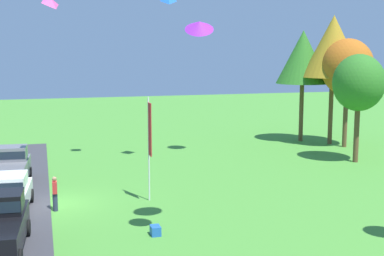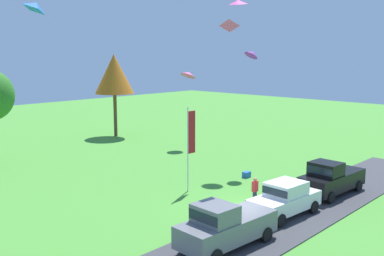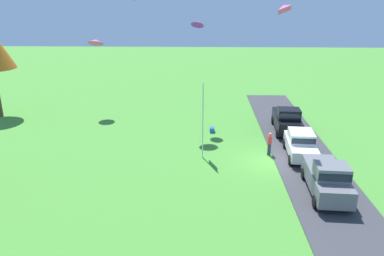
# 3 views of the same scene
# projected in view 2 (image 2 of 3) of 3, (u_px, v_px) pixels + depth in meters

# --- Properties ---
(ground_plane) EXTENTS (120.00, 120.00, 0.00)m
(ground_plane) POSITION_uv_depth(u_px,v_px,m) (242.00, 211.00, 25.06)
(ground_plane) COLOR #478E33
(pavement_strip) EXTENTS (36.00, 4.40, 0.06)m
(pavement_strip) POSITION_uv_depth(u_px,v_px,m) (280.00, 221.00, 23.40)
(pavement_strip) COLOR #38383D
(pavement_strip) RESTS_ON ground
(car_pickup_far_end) EXTENTS (5.11, 2.30, 2.14)m
(car_pickup_far_end) POSITION_uv_depth(u_px,v_px,m) (224.00, 225.00, 20.02)
(car_pickup_far_end) COLOR slate
(car_pickup_far_end) RESTS_ON ground
(car_sedan_near_entrance) EXTENTS (4.52, 2.22, 1.84)m
(car_sedan_near_entrance) POSITION_uv_depth(u_px,v_px,m) (285.00, 198.00, 24.06)
(car_sedan_near_entrance) COLOR white
(car_sedan_near_entrance) RESTS_ON ground
(car_pickup_by_flagpole) EXTENTS (5.11, 2.30, 2.14)m
(car_pickup_by_flagpole) POSITION_uv_depth(u_px,v_px,m) (330.00, 178.00, 27.67)
(car_pickup_by_flagpole) COLOR black
(car_pickup_by_flagpole) RESTS_ON ground
(person_on_lawn) EXTENTS (0.36, 0.24, 1.71)m
(person_on_lawn) POSITION_uv_depth(u_px,v_px,m) (255.00, 191.00, 25.70)
(person_on_lawn) COLOR #2D334C
(person_on_lawn) RESTS_ON ground
(tree_right_of_center) EXTENTS (4.10, 4.10, 8.65)m
(tree_right_of_center) POSITION_uv_depth(u_px,v_px,m) (114.00, 74.00, 46.91)
(tree_right_of_center) COLOR brown
(tree_right_of_center) RESTS_ON ground
(flag_banner) EXTENTS (0.71, 0.08, 5.41)m
(flag_banner) POSITION_uv_depth(u_px,v_px,m) (190.00, 138.00, 28.26)
(flag_banner) COLOR silver
(flag_banner) RESTS_ON ground
(cooler_box) EXTENTS (0.56, 0.40, 0.40)m
(cooler_box) POSITION_uv_depth(u_px,v_px,m) (247.00, 174.00, 31.87)
(cooler_box) COLOR blue
(cooler_box) RESTS_ON ground
(kite_diamond_near_flag) EXTENTS (1.12, 1.10, 0.66)m
(kite_diamond_near_flag) POSITION_uv_depth(u_px,v_px,m) (230.00, 24.00, 22.75)
(kite_diamond_near_flag) COLOR #EA4C9E
(kite_diamond_high_left) EXTENTS (1.09, 0.95, 0.71)m
(kite_diamond_high_left) POSITION_uv_depth(u_px,v_px,m) (37.00, 6.00, 23.05)
(kite_diamond_high_left) COLOR blue
(kite_delta_mid_center) EXTENTS (1.87, 1.85, 0.52)m
(kite_delta_mid_center) POSITION_uv_depth(u_px,v_px,m) (238.00, 2.00, 33.27)
(kite_delta_mid_center) COLOR #EA4C9E
(kite_delta_over_trees) EXTENTS (1.54, 1.52, 0.94)m
(kite_delta_over_trees) POSITION_uv_depth(u_px,v_px,m) (189.00, 74.00, 41.90)
(kite_delta_over_trees) COLOR #EA4C9E
(kite_delta_low_drifter) EXTENTS (1.34, 1.33, 0.83)m
(kite_delta_low_drifter) POSITION_uv_depth(u_px,v_px,m) (252.00, 54.00, 32.90)
(kite_delta_low_drifter) COLOR purple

